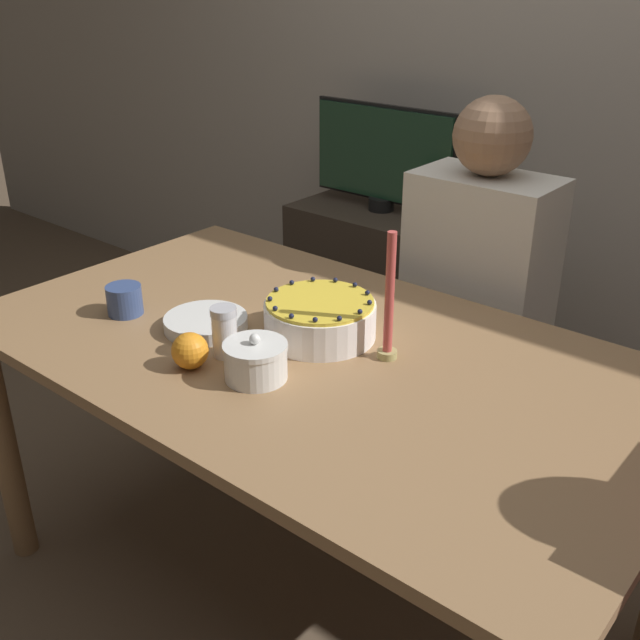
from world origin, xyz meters
The scene contains 13 objects.
ground_plane centered at (0.00, 0.00, 0.00)m, with size 12.00×12.00×0.00m, color brown.
wall_behind centered at (0.00, 1.40, 1.30)m, with size 8.00×0.05×2.60m.
dining_table centered at (0.00, 0.00, 0.67)m, with size 1.67×0.95×0.78m.
cake centered at (-0.02, 0.06, 0.82)m, with size 0.27×0.27×0.11m.
sugar_bowl centered at (0.00, -0.18, 0.82)m, with size 0.14×0.14×0.11m.
sugar_shaker centered at (-0.13, -0.15, 0.84)m, with size 0.06×0.06×0.12m.
plate_stack centered at (-0.26, -0.09, 0.79)m, with size 0.21×0.21×0.03m.
candle centered at (0.16, 0.07, 0.90)m, with size 0.05×0.05×0.30m.
cup centered at (-0.49, -0.16, 0.82)m, with size 0.09×0.09×0.08m.
orange_fruit_0 centered at (-0.14, -0.24, 0.82)m, with size 0.08×0.08×0.08m.
person_man_blue_shirt centered at (0.07, 0.67, 0.56)m, with size 0.40×0.34×1.28m.
side_cabinet centered at (-0.62, 1.15, 0.36)m, with size 0.68×0.41×0.71m.
tv_monitor centered at (-0.62, 1.15, 0.93)m, with size 0.63×0.10×0.40m.
Camera 1 is at (1.01, -1.18, 1.59)m, focal length 42.00 mm.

